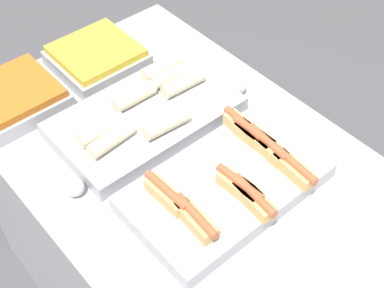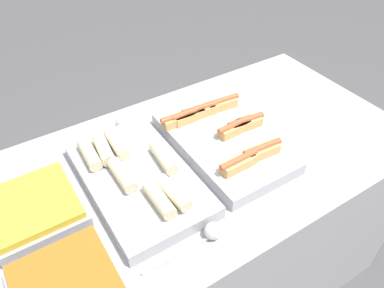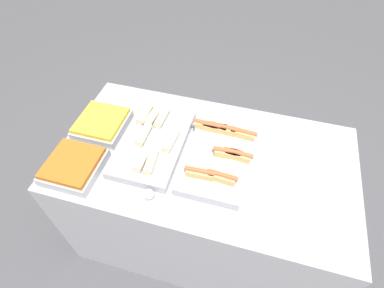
{
  "view_description": "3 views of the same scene",
  "coord_description": "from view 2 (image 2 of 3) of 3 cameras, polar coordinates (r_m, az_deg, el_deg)",
  "views": [
    {
      "loc": [
        0.68,
        -0.65,
        2.01
      ],
      "look_at": [
        -0.07,
        0.0,
        0.94
      ],
      "focal_mm": 50.0,
      "sensor_mm": 36.0,
      "label": 1
    },
    {
      "loc": [
        -0.6,
        -0.83,
        1.8
      ],
      "look_at": [
        -0.07,
        0.0,
        0.94
      ],
      "focal_mm": 35.0,
      "sensor_mm": 36.0,
      "label": 2
    },
    {
      "loc": [
        0.2,
        -0.95,
        2.1
      ],
      "look_at": [
        -0.07,
        0.0,
        0.94
      ],
      "focal_mm": 28.0,
      "sensor_mm": 36.0,
      "label": 3
    }
  ],
  "objects": [
    {
      "name": "serving_spoon_far",
      "position": [
        1.51,
        -11.05,
        2.91
      ],
      "size": [
        0.24,
        0.05,
        0.05
      ],
      "color": "silver",
      "rests_on": "counter"
    },
    {
      "name": "ground_plane",
      "position": [
        2.07,
        1.82,
        -19.35
      ],
      "size": [
        12.0,
        12.0,
        0.0
      ],
      "primitive_type": "plane",
      "color": "#4C4C51"
    },
    {
      "name": "counter",
      "position": [
        1.71,
        2.13,
        -12.17
      ],
      "size": [
        1.55,
        0.86,
        0.86
      ],
      "color": "#A8AAB2",
      "rests_on": "ground_plane"
    },
    {
      "name": "tray_hotdogs",
      "position": [
        1.4,
        4.64,
        0.81
      ],
      "size": [
        0.35,
        0.54,
        0.1
      ],
      "color": "#A8AAB2",
      "rests_on": "counter"
    },
    {
      "name": "serving_spoon_near",
      "position": [
        1.12,
        2.53,
        -13.52
      ],
      "size": [
        0.26,
        0.05,
        0.05
      ],
      "color": "silver",
      "rests_on": "counter"
    },
    {
      "name": "tray_side_back",
      "position": [
        1.25,
        -22.76,
        -9.15
      ],
      "size": [
        0.26,
        0.27,
        0.07
      ],
      "color": "#A8AAB2",
      "rests_on": "counter"
    },
    {
      "name": "tray_wraps",
      "position": [
        1.27,
        -8.39,
        -4.94
      ],
      "size": [
        0.32,
        0.55,
        0.1
      ],
      "color": "#A8AAB2",
      "rests_on": "counter"
    }
  ]
}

